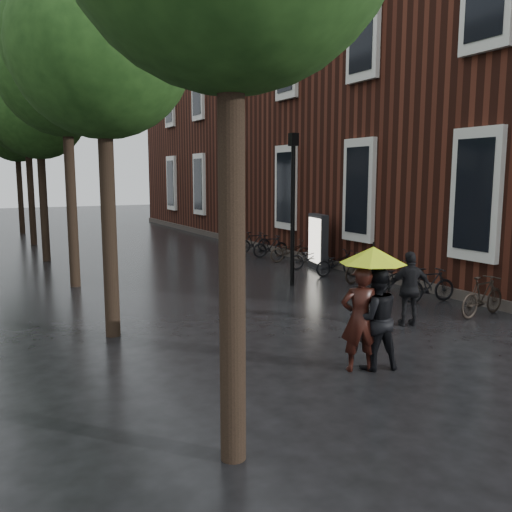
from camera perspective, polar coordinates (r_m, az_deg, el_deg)
brick_building at (r=29.79m, az=7.75°, el=13.17°), size 10.20×33.20×12.00m
street_trees at (r=21.03m, az=-20.91°, el=15.65°), size 4.33×34.03×8.91m
person_burgundy at (r=9.97m, az=10.88°, el=-6.52°), size 0.83×0.69×1.93m
person_black at (r=10.14m, az=12.40°, el=-6.44°), size 1.08×0.94×1.88m
lime_umbrella at (r=9.82m, az=12.23°, el=0.08°), size 1.20×1.20×1.75m
pedestrian_walking at (r=13.21m, az=15.91°, el=-3.35°), size 1.12×0.83×1.77m
parked_bicycles at (r=19.88m, az=7.37°, el=-0.41°), size 2.09×15.28×1.04m
ad_lightbox at (r=20.72m, az=6.51°, el=1.55°), size 0.31×1.37×2.07m
lamp_post at (r=17.20m, az=3.91°, el=6.48°), size 0.25×0.25×4.82m
cycle_sign at (r=23.49m, az=-18.81°, el=3.94°), size 0.15×0.51×2.79m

